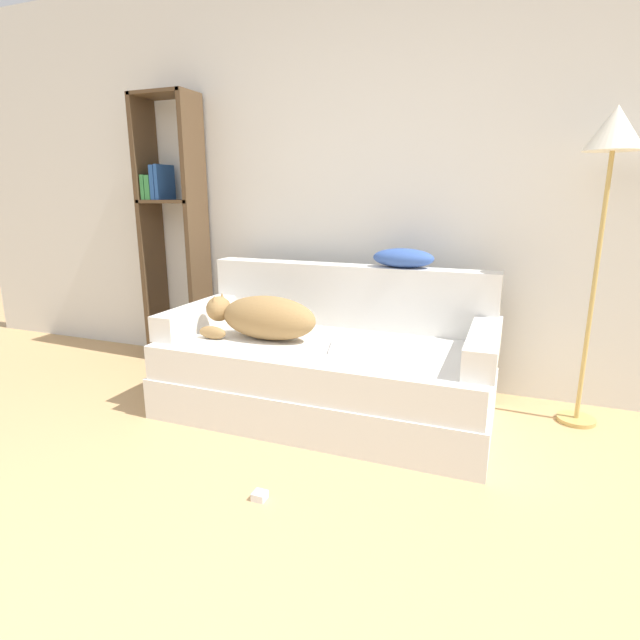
{
  "coord_description": "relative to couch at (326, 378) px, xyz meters",
  "views": [
    {
      "loc": [
        0.83,
        -0.67,
        1.25
      ],
      "look_at": [
        -0.13,
        1.79,
        0.58
      ],
      "focal_mm": 28.0,
      "sensor_mm": 36.0,
      "label": 1
    }
  ],
  "objects": [
    {
      "name": "wall_back",
      "position": [
        0.13,
        0.7,
        1.14
      ],
      "size": [
        7.37,
        0.06,
        2.7
      ],
      "color": "silver",
      "rests_on": "ground_plane"
    },
    {
      "name": "couch",
      "position": [
        0.0,
        0.0,
        0.0
      ],
      "size": [
        1.86,
        0.93,
        0.43
      ],
      "color": "silver",
      "rests_on": "ground_plane"
    },
    {
      "name": "couch_backrest",
      "position": [
        0.0,
        0.4,
        0.41
      ],
      "size": [
        1.82,
        0.15,
        0.39
      ],
      "color": "silver",
      "rests_on": "couch"
    },
    {
      "name": "couch_arm_left",
      "position": [
        -0.86,
        -0.01,
        0.29
      ],
      "size": [
        0.15,
        0.74,
        0.15
      ],
      "color": "silver",
      "rests_on": "couch"
    },
    {
      "name": "couch_arm_right",
      "position": [
        0.86,
        -0.01,
        0.29
      ],
      "size": [
        0.15,
        0.74,
        0.15
      ],
      "color": "silver",
      "rests_on": "couch"
    },
    {
      "name": "dog",
      "position": [
        -0.36,
        -0.08,
        0.35
      ],
      "size": [
        0.7,
        0.27,
        0.25
      ],
      "color": "olive",
      "rests_on": "couch"
    },
    {
      "name": "laptop",
      "position": [
        0.22,
        -0.07,
        0.23
      ],
      "size": [
        0.38,
        0.31,
        0.02
      ],
      "rotation": [
        0.0,
        0.0,
        0.24
      ],
      "color": "silver",
      "rests_on": "couch"
    },
    {
      "name": "throw_pillow",
      "position": [
        0.34,
        0.4,
        0.67
      ],
      "size": [
        0.37,
        0.2,
        0.11
      ],
      "color": "#335199",
      "rests_on": "couch_backrest"
    },
    {
      "name": "bookshelf",
      "position": [
        -1.41,
        0.52,
        0.86
      ],
      "size": [
        0.45,
        0.26,
        1.94
      ],
      "color": "#4C3823",
      "rests_on": "ground_plane"
    },
    {
      "name": "floor_lamp",
      "position": [
        1.37,
        0.39,
        1.23
      ],
      "size": [
        0.28,
        0.28,
        1.67
      ],
      "color": "tan",
      "rests_on": "ground_plane"
    },
    {
      "name": "power_adapter",
      "position": [
        0.05,
        -0.92,
        -0.2
      ],
      "size": [
        0.06,
        0.06,
        0.03
      ],
      "color": "silver",
      "rests_on": "ground_plane"
    }
  ]
}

